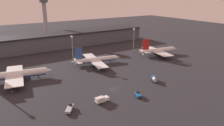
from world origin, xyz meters
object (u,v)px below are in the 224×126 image
object	(u,v)px
airplane_0	(16,75)
service_vehicle_4	(154,79)
airplane_2	(158,51)
airplane_1	(96,60)
service_vehicle_2	(138,95)
service_vehicle_1	(70,109)
control_tower	(45,14)
service_vehicle_3	(102,99)

from	to	relation	value
airplane_0	service_vehicle_4	world-z (taller)	airplane_0
service_vehicle_4	airplane_2	bearing A→B (deg)	-12.23
airplane_1	service_vehicle_2	world-z (taller)	airplane_1
service_vehicle_1	control_tower	world-z (taller)	control_tower
service_vehicle_1	service_vehicle_3	distance (m)	15.50
airplane_0	service_vehicle_4	size ratio (longest dim) A/B	6.50
service_vehicle_3	airplane_2	bearing A→B (deg)	28.37
airplane_1	control_tower	bearing A→B (deg)	101.16
service_vehicle_4	airplane_1	bearing A→B (deg)	48.55
airplane_0	service_vehicle_1	bearing A→B (deg)	-65.58
service_vehicle_2	airplane_2	bearing A→B (deg)	-27.95
airplane_0	control_tower	size ratio (longest dim) A/B	0.88
control_tower	service_vehicle_2	bearing A→B (deg)	-91.85
service_vehicle_1	service_vehicle_3	xyz separation A→B (m)	(15.47, -0.90, 0.51)
airplane_1	airplane_2	size ratio (longest dim) A/B	1.02
airplane_1	airplane_2	bearing A→B (deg)	2.75
airplane_2	service_vehicle_2	world-z (taller)	airplane_2
airplane_1	service_vehicle_3	distance (m)	59.18
service_vehicle_4	service_vehicle_3	bearing A→B (deg)	132.41
service_vehicle_2	service_vehicle_3	distance (m)	18.66
airplane_0	airplane_2	xyz separation A→B (m)	(108.31, -3.62, -0.06)
airplane_2	service_vehicle_2	bearing A→B (deg)	-130.65
control_tower	airplane_2	bearing A→B (deg)	-64.22
service_vehicle_1	airplane_2	bearing A→B (deg)	-28.69
service_vehicle_1	control_tower	xyz separation A→B (m)	(38.97, 162.86, 25.57)
service_vehicle_2	control_tower	size ratio (longest dim) A/B	0.11
control_tower	airplane_0	bearing A→B (deg)	-114.40
service_vehicle_3	airplane_0	bearing A→B (deg)	117.71
service_vehicle_2	service_vehicle_4	size ratio (longest dim) A/B	0.80
airplane_0	airplane_1	distance (m)	54.02
airplane_1	service_vehicle_1	size ratio (longest dim) A/B	5.46
service_vehicle_2	control_tower	distance (m)	170.41
service_vehicle_4	control_tower	size ratio (longest dim) A/B	0.14
service_vehicle_1	service_vehicle_4	bearing A→B (deg)	-48.83
service_vehicle_1	service_vehicle_2	bearing A→B (deg)	-63.48
airplane_1	service_vehicle_1	bearing A→B (deg)	-118.28
airplane_2	service_vehicle_3	bearing A→B (deg)	-140.00
airplane_1	control_tower	world-z (taller)	control_tower
airplane_0	service_vehicle_1	world-z (taller)	airplane_0
service_vehicle_1	service_vehicle_2	world-z (taller)	service_vehicle_2
airplane_0	airplane_2	size ratio (longest dim) A/B	1.09
airplane_1	airplane_0	bearing A→B (deg)	-166.56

